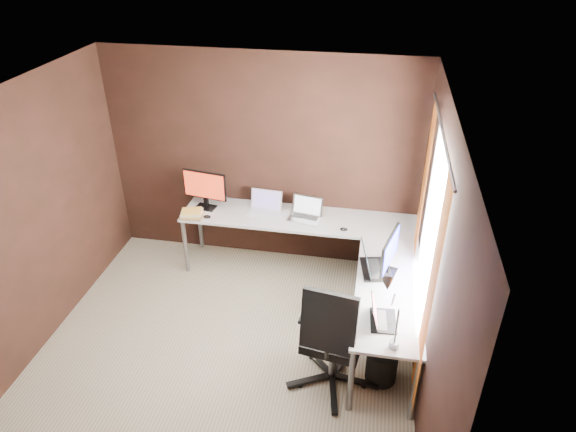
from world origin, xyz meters
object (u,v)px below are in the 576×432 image
object	(u,v)px
drawer_pedestal	(379,275)
laptop_black_small	(380,317)
laptop_white	(265,208)
office_chair	(332,355)
laptop_black_big	(372,265)
desk_lamp	(390,304)
laptop_silver	(306,213)
monitor_left	(205,188)
wastebasket	(382,365)
book_stack	(192,214)
monitor_right	(390,252)

from	to	relation	value
drawer_pedestal	laptop_black_small	distance (m)	1.31
laptop_white	laptop_black_small	world-z (taller)	laptop_white
laptop_white	office_chair	xyz separation A→B (m)	(0.97, -1.69, -0.44)
drawer_pedestal	laptop_white	world-z (taller)	laptop_white
laptop_black_small	office_chair	world-z (taller)	office_chair
office_chair	laptop_black_big	bearing A→B (deg)	78.85
desk_lamp	office_chair	world-z (taller)	desk_lamp
laptop_silver	office_chair	bearing A→B (deg)	-63.94
monitor_left	wastebasket	size ratio (longest dim) A/B	1.60
laptop_white	desk_lamp	distance (m)	2.34
laptop_black_small	office_chair	distance (m)	0.58
drawer_pedestal	laptop_black_big	size ratio (longest dim) A/B	1.38
monitor_left	laptop_silver	distance (m)	1.20
laptop_silver	book_stack	xyz separation A→B (m)	(-1.27, -0.22, -0.01)
drawer_pedestal	book_stack	bearing A→B (deg)	176.00
laptop_black_big	monitor_right	bearing A→B (deg)	-107.40
book_stack	laptop_silver	bearing A→B (deg)	9.64
laptop_black_big	office_chair	xyz separation A→B (m)	(-0.28, -0.79, -0.44)
laptop_white	wastebasket	bearing A→B (deg)	-43.37
drawer_pedestal	laptop_silver	size ratio (longest dim) A/B	1.54
laptop_white	desk_lamp	xyz separation A→B (m)	(1.40, -1.84, 0.33)
drawer_pedestal	laptop_white	size ratio (longest dim) A/B	1.57
laptop_silver	laptop_black_small	world-z (taller)	laptop_silver
monitor_left	monitor_right	bearing A→B (deg)	-14.45
laptop_silver	book_stack	size ratio (longest dim) A/B	1.45
office_chair	wastebasket	bearing A→B (deg)	24.73
desk_lamp	wastebasket	bearing A→B (deg)	67.53
book_stack	desk_lamp	world-z (taller)	desk_lamp
drawer_pedestal	laptop_black_small	size ratio (longest dim) A/B	1.86
laptop_black_small	book_stack	distance (m)	2.54
drawer_pedestal	office_chair	size ratio (longest dim) A/B	0.52
drawer_pedestal	desk_lamp	xyz separation A→B (m)	(0.05, -1.44, 0.81)
laptop_silver	desk_lamp	xyz separation A→B (m)	(0.92, -1.80, 0.33)
monitor_right	laptop_white	size ratio (longest dim) A/B	1.32
monitor_left	laptop_white	world-z (taller)	monitor_left
book_stack	desk_lamp	bearing A→B (deg)	-35.82
monitor_right	drawer_pedestal	bearing A→B (deg)	21.12
laptop_black_big	office_chair	bearing A→B (deg)	149.96
drawer_pedestal	monitor_left	distance (m)	2.20
drawer_pedestal	wastebasket	bearing A→B (deg)	-86.54
laptop_white	wastebasket	xyz separation A→B (m)	(1.42, -1.56, -0.62)
drawer_pedestal	laptop_black_big	bearing A→B (deg)	-100.38
book_stack	office_chair	world-z (taller)	office_chair
laptop_white	wastebasket	size ratio (longest dim) A/B	1.17
laptop_silver	laptop_black_big	size ratio (longest dim) A/B	0.90
drawer_pedestal	office_chair	distance (m)	1.34
laptop_black_big	laptop_black_small	size ratio (longest dim) A/B	1.35
laptop_silver	laptop_black_small	size ratio (longest dim) A/B	1.21
laptop_black_small	book_stack	world-z (taller)	laptop_black_small
drawer_pedestal	monitor_right	world-z (taller)	monitor_right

